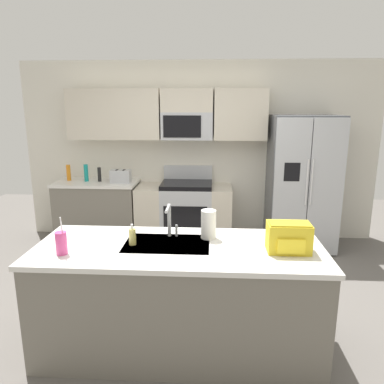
{
  "coord_description": "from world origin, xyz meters",
  "views": [
    {
      "loc": [
        0.21,
        -3.3,
        1.99
      ],
      "look_at": [
        -0.01,
        0.6,
        1.05
      ],
      "focal_mm": 34.21,
      "sensor_mm": 36.0,
      "label": 1
    }
  ],
  "objects_px": {
    "sink_faucet": "(170,218)",
    "paper_towel_roll": "(209,224)",
    "range_oven": "(184,213)",
    "refrigerator": "(302,183)",
    "pepper_mill": "(99,174)",
    "bottle_orange": "(69,173)",
    "drink_cup_pink": "(61,243)",
    "toaster": "(121,176)",
    "bottle_teal": "(86,173)",
    "backpack": "(289,237)",
    "soap_dispenser": "(132,236)"
  },
  "relations": [
    {
      "from": "sink_faucet",
      "to": "paper_towel_roll",
      "type": "bearing_deg",
      "value": 0.21
    },
    {
      "from": "range_oven",
      "to": "refrigerator",
      "type": "xyz_separation_m",
      "value": [
        1.64,
        -0.07,
        0.48
      ]
    },
    {
      "from": "sink_faucet",
      "to": "paper_towel_roll",
      "type": "height_order",
      "value": "sink_faucet"
    },
    {
      "from": "pepper_mill",
      "to": "refrigerator",
      "type": "bearing_deg",
      "value": -1.39
    },
    {
      "from": "bottle_orange",
      "to": "drink_cup_pink",
      "type": "bearing_deg",
      "value": -69.52
    },
    {
      "from": "range_oven",
      "to": "sink_faucet",
      "type": "xyz_separation_m",
      "value": [
        0.06,
        -2.21,
        0.62
      ]
    },
    {
      "from": "refrigerator",
      "to": "pepper_mill",
      "type": "distance_m",
      "value": 2.87
    },
    {
      "from": "toaster",
      "to": "paper_towel_roll",
      "type": "distance_m",
      "value": 2.51
    },
    {
      "from": "toaster",
      "to": "bottle_teal",
      "type": "relative_size",
      "value": 1.14
    },
    {
      "from": "bottle_teal",
      "to": "bottle_orange",
      "type": "bearing_deg",
      "value": 171.29
    },
    {
      "from": "refrigerator",
      "to": "bottle_teal",
      "type": "relative_size",
      "value": 7.53
    },
    {
      "from": "backpack",
      "to": "soap_dispenser",
      "type": "bearing_deg",
      "value": 176.68
    },
    {
      "from": "bottle_orange",
      "to": "paper_towel_roll",
      "type": "distance_m",
      "value": 3.07
    },
    {
      "from": "soap_dispenser",
      "to": "backpack",
      "type": "relative_size",
      "value": 0.53
    },
    {
      "from": "toaster",
      "to": "paper_towel_roll",
      "type": "bearing_deg",
      "value": -59.28
    },
    {
      "from": "drink_cup_pink",
      "to": "backpack",
      "type": "distance_m",
      "value": 1.7
    },
    {
      "from": "soap_dispenser",
      "to": "paper_towel_roll",
      "type": "height_order",
      "value": "paper_towel_roll"
    },
    {
      "from": "toaster",
      "to": "backpack",
      "type": "xyz_separation_m",
      "value": [
        1.89,
        -2.41,
        0.03
      ]
    },
    {
      "from": "range_oven",
      "to": "refrigerator",
      "type": "relative_size",
      "value": 0.74
    },
    {
      "from": "toaster",
      "to": "pepper_mill",
      "type": "distance_m",
      "value": 0.33
    },
    {
      "from": "bottle_teal",
      "to": "backpack",
      "type": "distance_m",
      "value": 3.45
    },
    {
      "from": "toaster",
      "to": "sink_faucet",
      "type": "relative_size",
      "value": 0.99
    },
    {
      "from": "bottle_orange",
      "to": "range_oven",
      "type": "bearing_deg",
      "value": -1.52
    },
    {
      "from": "bottle_orange",
      "to": "backpack",
      "type": "relative_size",
      "value": 0.72
    },
    {
      "from": "sink_faucet",
      "to": "soap_dispenser",
      "type": "height_order",
      "value": "sink_faucet"
    },
    {
      "from": "range_oven",
      "to": "drink_cup_pink",
      "type": "bearing_deg",
      "value": -105.08
    },
    {
      "from": "bottle_teal",
      "to": "drink_cup_pink",
      "type": "bearing_deg",
      "value": -74.69
    },
    {
      "from": "refrigerator",
      "to": "pepper_mill",
      "type": "bearing_deg",
      "value": 178.61
    },
    {
      "from": "toaster",
      "to": "paper_towel_roll",
      "type": "relative_size",
      "value": 1.17
    },
    {
      "from": "bottle_orange",
      "to": "toaster",
      "type": "bearing_deg",
      "value": -7.0
    },
    {
      "from": "bottle_orange",
      "to": "sink_faucet",
      "type": "relative_size",
      "value": 0.82
    },
    {
      "from": "toaster",
      "to": "bottle_orange",
      "type": "relative_size",
      "value": 1.22
    },
    {
      "from": "drink_cup_pink",
      "to": "toaster",
      "type": "bearing_deg",
      "value": 94.44
    },
    {
      "from": "refrigerator",
      "to": "bottle_orange",
      "type": "xyz_separation_m",
      "value": [
        -3.34,
        0.12,
        0.09
      ]
    },
    {
      "from": "toaster",
      "to": "bottle_teal",
      "type": "distance_m",
      "value": 0.52
    },
    {
      "from": "pepper_mill",
      "to": "paper_towel_roll",
      "type": "height_order",
      "value": "paper_towel_roll"
    },
    {
      "from": "refrigerator",
      "to": "sink_faucet",
      "type": "distance_m",
      "value": 2.67
    },
    {
      "from": "range_oven",
      "to": "drink_cup_pink",
      "type": "height_order",
      "value": "drink_cup_pink"
    },
    {
      "from": "refrigerator",
      "to": "paper_towel_roll",
      "type": "bearing_deg",
      "value": -120.53
    },
    {
      "from": "bottle_orange",
      "to": "drink_cup_pink",
      "type": "xyz_separation_m",
      "value": [
        0.99,
        -2.66,
        -0.03
      ]
    },
    {
      "from": "range_oven",
      "to": "bottle_teal",
      "type": "bearing_deg",
      "value": 179.89
    },
    {
      "from": "refrigerator",
      "to": "drink_cup_pink",
      "type": "distance_m",
      "value": 3.46
    },
    {
      "from": "paper_towel_roll",
      "to": "bottle_teal",
      "type": "bearing_deg",
      "value": 129.11
    },
    {
      "from": "bottle_teal",
      "to": "backpack",
      "type": "height_order",
      "value": "bottle_teal"
    },
    {
      "from": "pepper_mill",
      "to": "range_oven",
      "type": "bearing_deg",
      "value": 0.12
    },
    {
      "from": "paper_towel_roll",
      "to": "sink_faucet",
      "type": "bearing_deg",
      "value": -179.79
    },
    {
      "from": "bottle_orange",
      "to": "bottle_teal",
      "type": "bearing_deg",
      "value": -8.71
    },
    {
      "from": "toaster",
      "to": "sink_faucet",
      "type": "xyz_separation_m",
      "value": [
        0.96,
        -2.16,
        0.08
      ]
    },
    {
      "from": "paper_towel_roll",
      "to": "backpack",
      "type": "relative_size",
      "value": 0.75
    },
    {
      "from": "pepper_mill",
      "to": "backpack",
      "type": "relative_size",
      "value": 0.64
    }
  ]
}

